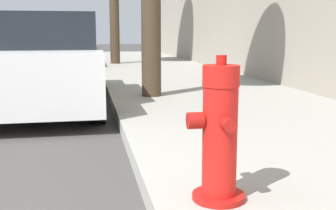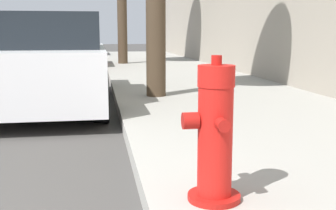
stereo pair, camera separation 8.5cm
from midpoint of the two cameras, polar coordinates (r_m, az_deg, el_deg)
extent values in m
cylinder|color=#A91511|center=(2.60, 7.20, -12.22)|extent=(0.32, 0.32, 0.04)
cylinder|color=red|center=(2.49, 7.37, -4.92)|extent=(0.20, 0.20, 0.65)
cylinder|color=red|center=(2.42, 7.57, 3.92)|extent=(0.21, 0.21, 0.12)
cylinder|color=#A91511|center=(2.41, 7.61, 6.04)|extent=(0.06, 0.06, 0.06)
cylinder|color=#A91511|center=(2.33, 8.44, -2.70)|extent=(0.07, 0.08, 0.07)
cylinder|color=#A91511|center=(2.59, 6.53, -1.38)|extent=(0.07, 0.08, 0.07)
cylinder|color=#A91511|center=(2.42, 4.07, -2.14)|extent=(0.09, 0.10, 0.10)
cube|color=silver|center=(6.62, -15.84, 4.36)|extent=(1.75, 3.87, 0.74)
cube|color=black|center=(6.44, -16.24, 9.60)|extent=(1.61, 2.13, 0.47)
cylinder|color=black|center=(7.94, -20.57, 3.39)|extent=(0.20, 0.68, 0.68)
cylinder|color=black|center=(7.80, -8.99, 3.79)|extent=(0.20, 0.68, 0.68)
cylinder|color=black|center=(5.42, -8.68, 1.17)|extent=(0.20, 0.68, 0.68)
cube|color=maroon|center=(13.29, -13.83, 6.59)|extent=(1.78, 4.49, 0.57)
cube|color=black|center=(13.09, -13.98, 8.81)|extent=(1.64, 2.47, 0.47)
cylinder|color=black|center=(14.76, -16.57, 6.21)|extent=(0.20, 0.63, 0.63)
cylinder|color=black|center=(14.65, -10.24, 6.43)|extent=(0.20, 0.63, 0.63)
cylinder|color=black|center=(12.00, -18.15, 5.39)|extent=(0.20, 0.63, 0.63)
cylinder|color=black|center=(11.87, -10.37, 5.67)|extent=(0.20, 0.63, 0.63)
cube|color=navy|center=(19.57, -12.54, 7.60)|extent=(1.83, 4.58, 0.57)
cube|color=black|center=(19.38, -12.63, 9.27)|extent=(1.68, 2.52, 0.57)
cylinder|color=black|center=(21.05, -14.62, 7.28)|extent=(0.20, 0.65, 0.65)
cylinder|color=black|center=(20.97, -10.04, 7.44)|extent=(0.20, 0.65, 0.65)
cylinder|color=black|center=(18.22, -15.38, 6.90)|extent=(0.20, 0.65, 0.65)
cylinder|color=black|center=(18.13, -10.10, 7.09)|extent=(0.20, 0.65, 0.65)
cylinder|color=#423323|center=(13.69, -6.06, 12.61)|extent=(0.31, 0.31, 3.34)
camera|label=1|loc=(0.04, -89.32, 0.12)|focal=45.00mm
camera|label=2|loc=(0.04, 90.68, -0.12)|focal=45.00mm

